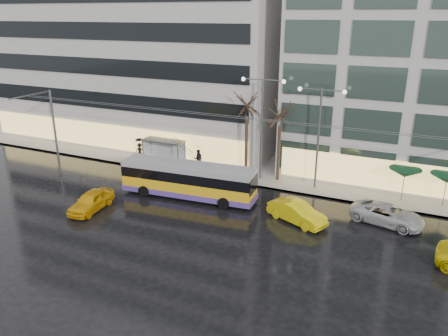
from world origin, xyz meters
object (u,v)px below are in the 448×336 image
Objects in this scene: street_lamp_near at (262,115)px; taxi_a at (91,201)px; trolleybus at (188,181)px; bus_shelter at (161,146)px.

taxi_a is at bearing -130.03° from street_lamp_near.
trolleybus is 1.25× the size of street_lamp_near.
trolleybus is 7.73m from taxi_a.
trolleybus reaches higher than taxi_a.
trolleybus is at bearing 38.79° from taxi_a.
trolleybus reaches higher than bus_shelter.
bus_shelter is 0.97× the size of taxi_a.
trolleybus is 8.67m from street_lamp_near.
street_lamp_near is at bearing 0.63° from bus_shelter.
street_lamp_near reaches higher than trolleybus.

